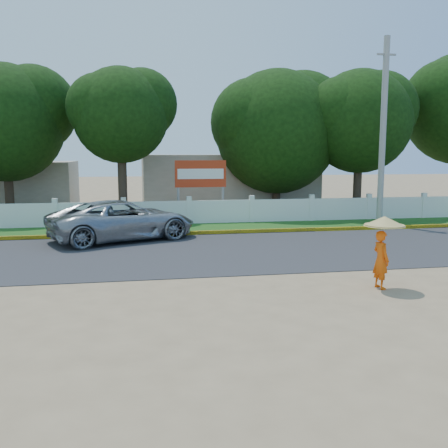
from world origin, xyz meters
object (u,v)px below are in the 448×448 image
(vehicle, at_px, (123,220))
(billboard, at_px, (201,177))
(utility_pole, at_px, (383,133))
(monk_with_parasol, at_px, (383,242))

(vehicle, distance_m, billboard, 6.30)
(utility_pole, relative_size, vehicle, 1.52)
(billboard, bearing_deg, vehicle, -126.40)
(vehicle, xyz_separation_m, monk_with_parasol, (6.39, -8.12, 0.40))
(vehicle, distance_m, monk_with_parasol, 10.34)
(vehicle, xyz_separation_m, billboard, (3.65, 4.95, 1.37))
(utility_pole, relative_size, billboard, 2.86)
(monk_with_parasol, height_order, billboard, billboard)
(monk_with_parasol, bearing_deg, utility_pole, 62.86)
(monk_with_parasol, relative_size, billboard, 0.61)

